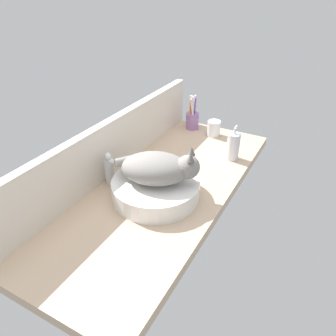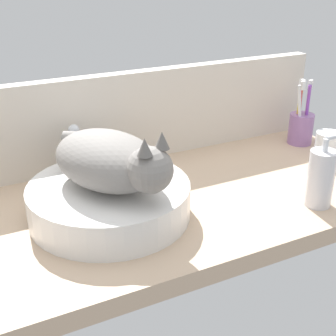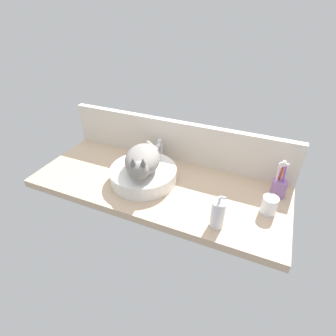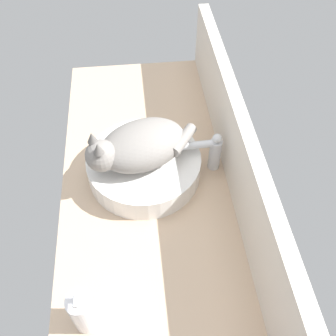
# 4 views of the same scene
# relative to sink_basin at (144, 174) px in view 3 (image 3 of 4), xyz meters

# --- Properties ---
(ground_plane) EXTENTS (1.28, 0.52, 0.04)m
(ground_plane) POSITION_rel_sink_basin_xyz_m (0.07, 0.02, -0.06)
(ground_plane) COLOR tan
(backsplash_panel) EXTENTS (1.28, 0.04, 0.23)m
(backsplash_panel) POSITION_rel_sink_basin_xyz_m (0.07, 0.26, 0.08)
(backsplash_panel) COLOR silver
(backsplash_panel) RESTS_ON ground_plane
(sink_basin) EXTENTS (0.33, 0.33, 0.07)m
(sink_basin) POSITION_rel_sink_basin_xyz_m (0.00, 0.00, 0.00)
(sink_basin) COLOR white
(sink_basin) RESTS_ON ground_plane
(cat) EXTENTS (0.25, 0.31, 0.14)m
(cat) POSITION_rel_sink_basin_xyz_m (0.01, -0.01, 0.09)
(cat) COLOR gray
(cat) RESTS_ON sink_basin
(faucet) EXTENTS (0.04, 0.12, 0.14)m
(faucet) POSITION_rel_sink_basin_xyz_m (-0.01, 0.20, 0.04)
(faucet) COLOR silver
(faucet) RESTS_ON ground_plane
(soap_dispenser) EXTENTS (0.06, 0.06, 0.16)m
(soap_dispenser) POSITION_rel_sink_basin_xyz_m (0.42, -0.16, 0.03)
(soap_dispenser) COLOR silver
(soap_dispenser) RESTS_ON ground_plane
(toothbrush_cup) EXTENTS (0.07, 0.07, 0.19)m
(toothbrush_cup) POSITION_rel_sink_basin_xyz_m (0.63, 0.14, 0.02)
(toothbrush_cup) COLOR #996BA8
(toothbrush_cup) RESTS_ON ground_plane
(water_glass) EXTENTS (0.07, 0.07, 0.08)m
(water_glass) POSITION_rel_sink_basin_xyz_m (0.61, 0.01, -0.00)
(water_glass) COLOR white
(water_glass) RESTS_ON ground_plane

